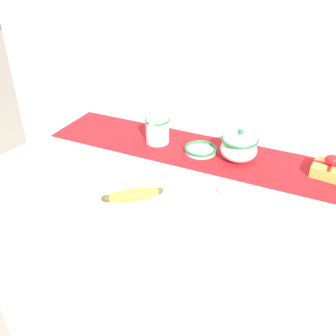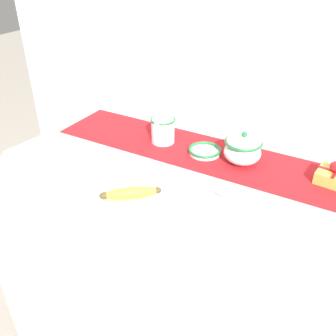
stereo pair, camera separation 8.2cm
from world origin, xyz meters
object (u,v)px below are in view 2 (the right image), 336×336
at_px(napkin_stack, 32,153).
at_px(sugar_bowl, 243,149).
at_px(small_dish, 205,151).
at_px(spoon, 218,192).
at_px(banana, 131,193).
at_px(cream_pitcher, 163,129).
at_px(gift_box, 335,176).

bearing_deg(napkin_stack, sugar_bowl, 26.16).
relative_size(small_dish, napkin_stack, 0.86).
bearing_deg(spoon, banana, -156.08).
distance_m(cream_pitcher, small_dish, 0.19).
bearing_deg(banana, gift_box, 36.36).
bearing_deg(sugar_bowl, cream_pitcher, 179.75).
height_order(cream_pitcher, spoon, cream_pitcher).
height_order(small_dish, banana, banana).
distance_m(cream_pitcher, spoon, 0.39).
bearing_deg(spoon, sugar_bowl, 79.83).
xyz_separation_m(banana, spoon, (0.23, 0.16, -0.01)).
bearing_deg(cream_pitcher, spoon, -33.39).
relative_size(cream_pitcher, napkin_stack, 0.80).
bearing_deg(banana, sugar_bowl, 58.43).
xyz_separation_m(cream_pitcher, gift_box, (0.63, 0.02, -0.03)).
xyz_separation_m(banana, napkin_stack, (-0.46, 0.03, -0.00)).
distance_m(cream_pitcher, napkin_stack, 0.50).
relative_size(banana, napkin_stack, 1.14).
distance_m(sugar_bowl, banana, 0.43).
bearing_deg(sugar_bowl, banana, -121.57).
relative_size(sugar_bowl, banana, 0.82).
height_order(cream_pitcher, banana, cream_pitcher).
height_order(sugar_bowl, small_dish, sugar_bowl).
distance_m(small_dish, gift_box, 0.45).
height_order(napkin_stack, gift_box, gift_box).
xyz_separation_m(sugar_bowl, napkin_stack, (-0.68, -0.34, -0.04)).
height_order(spoon, napkin_stack, napkin_stack).
xyz_separation_m(sugar_bowl, small_dish, (-0.14, -0.01, -0.04)).
distance_m(banana, spoon, 0.28).
bearing_deg(small_dish, banana, -103.08).
xyz_separation_m(spoon, napkin_stack, (-0.69, -0.12, 0.01)).
height_order(cream_pitcher, napkin_stack, cream_pitcher).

